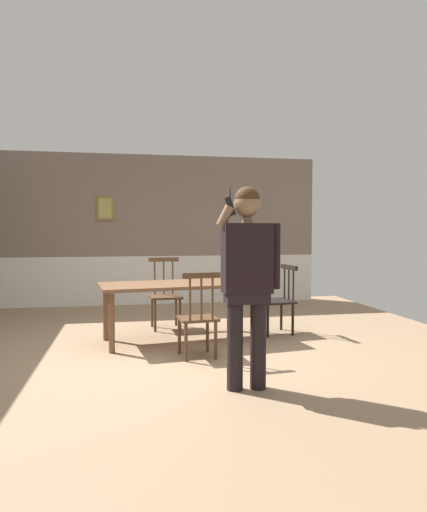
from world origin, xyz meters
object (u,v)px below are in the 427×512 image
chair_at_table_head (165,294)px  chair_by_doorway (198,316)px  chair_near_window (277,300)px  person_figure (248,272)px  dining_table (179,289)px

chair_at_table_head → chair_by_doorway: bearing=94.7°
chair_near_window → person_figure: size_ratio=0.52×
chair_near_window → chair_by_doorway: chair_by_doorway is taller
dining_table → person_figure: person_figure is taller
chair_at_table_head → person_figure: bearing=97.1°
dining_table → chair_near_window: bearing=8.0°
person_figure → chair_by_doorway: bearing=-75.3°
chair_by_doorway → person_figure: 1.26m
chair_near_window → chair_at_table_head: size_ratio=0.92×
dining_table → person_figure: size_ratio=1.16×
dining_table → chair_near_window: chair_near_window is taller
dining_table → chair_at_table_head: (-0.11, 0.81, -0.17)m
chair_by_doorway → chair_at_table_head: size_ratio=0.94×
chair_by_doorway → chair_at_table_head: (-0.22, 1.61, 0.03)m
dining_table → chair_near_window: size_ratio=2.23×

